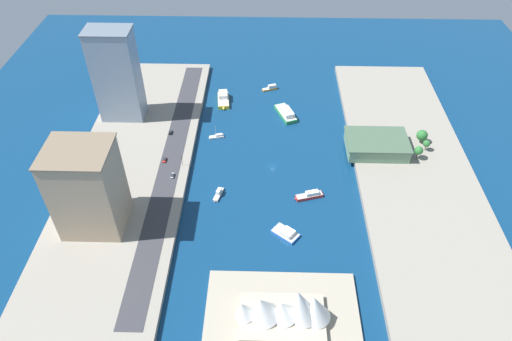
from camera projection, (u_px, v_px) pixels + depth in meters
The scene contains 21 objects.
ground_plane at pixel (272, 167), 285.93m from camera, with size 440.00×440.00×0.00m, color navy.
quay_west at pixel (412, 167), 283.10m from camera, with size 70.00×240.00×3.43m, color gray.
quay_east at pixel (134, 162), 286.48m from camera, with size 70.00×240.00×3.43m, color gray.
peninsula_point at pixel (282, 321), 206.58m from camera, with size 69.30×51.03×2.00m, color #A89E89.
road_strip at pixel (171, 160), 284.83m from camera, with size 12.76×228.00×0.15m, color #38383D.
tugboat_red at pixel (310, 195), 264.88m from camera, with size 17.21×8.38×4.20m.
sailboat_small_white at pixel (217, 136), 307.07m from camera, with size 10.63×5.44×9.26m.
yacht_sleek_gray at pixel (218, 194), 266.22m from camera, with size 5.88×12.23×3.95m.
ferry_green_doubledeck at pixel (286, 113), 324.99m from camera, with size 16.06×24.66×5.81m.
ferry_yellow_fast at pixel (223, 99), 338.27m from camera, with size 9.74×21.77×6.00m.
catamaran_blue at pixel (286, 233), 244.17m from camera, with size 15.88×14.77×3.74m.
water_taxi_orange at pixel (271, 88), 351.22m from camera, with size 12.34×7.07×3.77m.
tower_tall_glass at pixel (117, 75), 300.47m from camera, with size 28.94×18.88×62.38m.
terminal_long_green at pixel (376, 145), 289.57m from camera, with size 38.44×26.98×8.80m.
apartment_midrise_tan at pixel (88, 189), 230.92m from camera, with size 32.04×28.68×49.24m.
sedan_silver at pixel (172, 176), 273.43m from camera, with size 1.89×4.48×1.41m.
pickup_red at pixel (164, 160), 284.13m from camera, with size 1.89×4.81×1.57m.
suv_black at pixel (171, 132), 304.99m from camera, with size 2.04×4.40×1.45m.
traffic_light_waterfront at pixel (182, 160), 278.52m from camera, with size 0.36×0.36×6.50m.
opera_landmark at pixel (287, 310), 200.42m from camera, with size 43.52×23.55×22.88m.
park_tree_cluster at pixel (422, 140), 290.70m from camera, with size 12.22×22.45×9.01m.
Camera 1 is at (4.40, 215.13, 188.59)m, focal length 32.57 mm.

